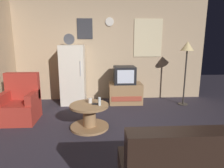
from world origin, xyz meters
TOP-DOWN VIEW (x-y plane):
  - ground_plane at (0.00, 0.00)m, footprint 12.00×12.00m
  - wall_with_art at (0.01, 2.45)m, footprint 5.20×0.12m
  - fridge at (-0.95, 2.05)m, footprint 0.60×0.62m
  - tv_stand at (0.39, 1.97)m, footprint 0.84×0.53m
  - crt_tv at (0.36, 1.97)m, footprint 0.54×0.51m
  - standing_lamp at (1.85, 1.74)m, footprint 0.32×0.32m
  - coffee_table at (-0.47, 0.49)m, footprint 0.72×0.72m
  - wine_glass at (-0.28, 0.44)m, footprint 0.05×0.05m
  - mug_ceramic_white at (-0.46, 0.59)m, footprint 0.08×0.08m
  - remote_control at (-0.35, 0.49)m, footprint 0.15×0.06m
  - armchair at (-1.90, 0.95)m, footprint 0.68×0.68m

SIDE VIEW (x-z plane):
  - ground_plane at x=0.00m, z-range 0.00..0.00m
  - coffee_table at x=-0.47m, z-range 0.00..0.46m
  - tv_stand at x=0.39m, z-range 0.00..0.53m
  - armchair at x=-1.90m, z-range -0.14..0.82m
  - remote_control at x=-0.35m, z-range 0.46..0.48m
  - mug_ceramic_white at x=-0.46m, z-range 0.46..0.55m
  - wine_glass at x=-0.28m, z-range 0.46..0.61m
  - crt_tv at x=0.36m, z-range 0.53..0.97m
  - fridge at x=-0.95m, z-range -0.13..1.64m
  - standing_lamp at x=1.85m, z-range 0.56..2.15m
  - wall_with_art at x=0.01m, z-range 0.00..2.80m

